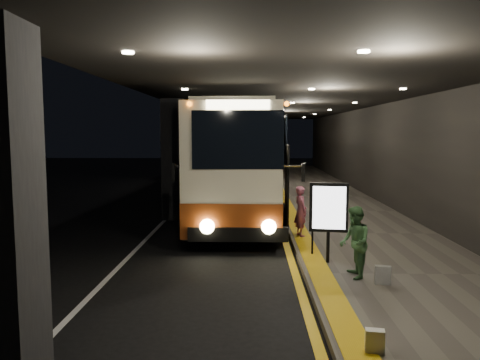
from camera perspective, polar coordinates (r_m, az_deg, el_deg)
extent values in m
plane|color=black|center=(13.54, -4.41, -7.83)|extent=(90.00, 90.00, 0.00)
cube|color=silver|center=(18.63, -8.39, -4.09)|extent=(0.12, 50.00, 0.01)
cube|color=gold|center=(18.39, 4.50, -4.17)|extent=(0.18, 50.00, 0.01)
cube|color=#514C44|center=(18.67, 11.89, -3.91)|extent=(4.50, 50.00, 0.15)
cube|color=gold|center=(18.40, 6.06, -3.70)|extent=(0.50, 50.00, 0.01)
cube|color=black|center=(18.95, 18.81, 4.94)|extent=(0.10, 50.00, 6.00)
cube|color=black|center=(17.35, -8.07, 2.49)|extent=(0.80, 0.80, 4.40)
cube|color=black|center=(29.24, -4.22, 3.86)|extent=(0.80, 0.80, 4.40)
cube|color=black|center=(18.18, 5.09, 10.25)|extent=(9.00, 50.00, 0.40)
cube|color=beige|center=(18.16, 0.31, 2.74)|extent=(2.99, 12.72, 3.59)
cube|color=brown|center=(18.28, 0.31, -1.39)|extent=(3.01, 12.74, 0.95)
cube|color=black|center=(11.78, -0.26, 4.92)|extent=(2.32, 0.12, 1.48)
cube|color=black|center=(12.14, -0.25, -6.60)|extent=(2.59, 0.32, 0.37)
cylinder|color=black|center=(14.45, -4.76, -4.82)|extent=(0.30, 1.05, 1.05)
cylinder|color=black|center=(14.40, 4.80, -4.86)|extent=(0.30, 1.05, 1.05)
cylinder|color=black|center=(22.56, -2.54, -0.96)|extent=(0.30, 1.05, 1.05)
cylinder|color=black|center=(22.52, 3.55, -0.98)|extent=(0.30, 1.05, 1.05)
sphere|color=#FFEAA5|center=(12.06, -4.04, -5.67)|extent=(0.38, 0.38, 0.38)
sphere|color=#FFEAA5|center=(12.01, 3.54, -5.71)|extent=(0.38, 0.38, 0.38)
cube|color=#FFF2BF|center=(11.79, -0.26, 9.18)|extent=(1.58, 0.09, 0.23)
cube|color=beige|center=(28.83, 0.93, 3.38)|extent=(2.73, 11.28, 3.18)
cube|color=brown|center=(28.91, 0.92, 1.06)|extent=(2.75, 11.30, 0.84)
cube|color=black|center=(23.18, 0.82, 4.51)|extent=(2.06, 0.13, 1.31)
cube|color=black|center=(23.41, 0.81, -0.75)|extent=(2.30, 0.33, 0.33)
cylinder|color=black|center=(25.44, -1.50, -0.33)|extent=(0.26, 0.93, 0.93)
cylinder|color=black|center=(25.42, 3.22, -0.34)|extent=(0.26, 0.93, 0.93)
cylinder|color=black|center=(32.68, -0.87, 1.04)|extent=(0.26, 0.93, 0.93)
cylinder|color=black|center=(32.67, 2.81, 1.03)|extent=(0.26, 0.93, 0.93)
cube|color=beige|center=(41.87, 0.56, 4.20)|extent=(2.41, 11.47, 3.25)
cube|color=brown|center=(41.92, 0.56, 2.57)|extent=(2.43, 11.49, 0.86)
cube|color=black|center=(36.10, 0.43, 5.08)|extent=(2.10, 0.06, 1.34)
cube|color=black|center=(36.27, 0.43, 1.61)|extent=(2.34, 0.25, 0.33)
cylinder|color=black|center=(38.36, -1.13, 1.76)|extent=(0.27, 0.96, 0.96)
cylinder|color=black|center=(38.32, 2.09, 1.76)|extent=(0.27, 0.96, 0.96)
cylinder|color=black|center=(45.78, -0.72, 2.42)|extent=(0.27, 0.96, 0.96)
cylinder|color=black|center=(45.76, 1.97, 2.42)|extent=(0.27, 0.96, 0.96)
imported|color=#BD5876|center=(13.83, 7.41, -3.78)|extent=(0.50, 0.63, 1.49)
imported|color=#366236|center=(10.12, 13.80, -7.39)|extent=(0.46, 0.74, 1.51)
cube|color=black|center=(10.00, 17.02, -11.02)|extent=(0.33, 0.18, 0.37)
cube|color=silver|center=(7.10, 16.11, -18.35)|extent=(0.28, 0.20, 0.32)
cylinder|color=black|center=(11.25, 10.67, -8.03)|extent=(0.08, 0.08, 0.73)
cube|color=black|center=(11.07, 10.76, -3.30)|extent=(0.89, 0.22, 1.15)
cube|color=white|center=(11.01, 10.81, -3.35)|extent=(0.75, 0.12, 0.99)
cylinder|color=black|center=(11.86, 8.83, -6.46)|extent=(0.05, 0.05, 1.06)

